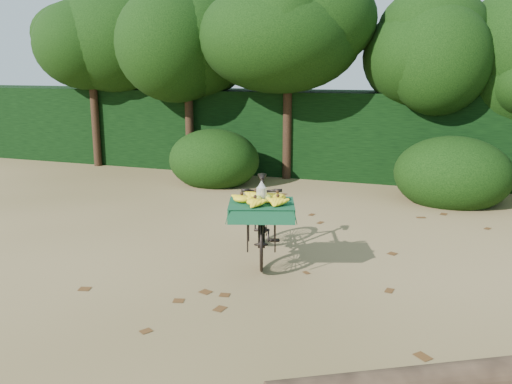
% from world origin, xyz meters
% --- Properties ---
extents(ground, '(80.00, 80.00, 0.00)m').
position_xyz_m(ground, '(0.00, 0.00, 0.00)').
color(ground, tan).
rests_on(ground, ground).
extents(vendor_bicycle, '(1.12, 1.83, 1.01)m').
position_xyz_m(vendor_bicycle, '(-0.69, 0.57, 0.51)').
color(vendor_bicycle, black).
rests_on(vendor_bicycle, ground).
extents(fallen_log, '(3.17, 1.99, 0.25)m').
position_xyz_m(fallen_log, '(1.91, -1.53, 0.13)').
color(fallen_log, brown).
rests_on(fallen_log, ground).
extents(hedge_backdrop, '(26.00, 1.80, 1.80)m').
position_xyz_m(hedge_backdrop, '(0.00, 6.30, 0.90)').
color(hedge_backdrop, black).
rests_on(hedge_backdrop, ground).
extents(tree_row, '(14.50, 2.00, 4.00)m').
position_xyz_m(tree_row, '(-0.65, 5.50, 2.00)').
color(tree_row, black).
rests_on(tree_row, ground).
extents(bush_clumps, '(8.80, 1.70, 0.90)m').
position_xyz_m(bush_clumps, '(0.50, 4.30, 0.45)').
color(bush_clumps, black).
rests_on(bush_clumps, ground).
extents(leaf_litter, '(7.00, 7.30, 0.01)m').
position_xyz_m(leaf_litter, '(0.00, 0.65, 0.01)').
color(leaf_litter, '#553316').
rests_on(leaf_litter, ground).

